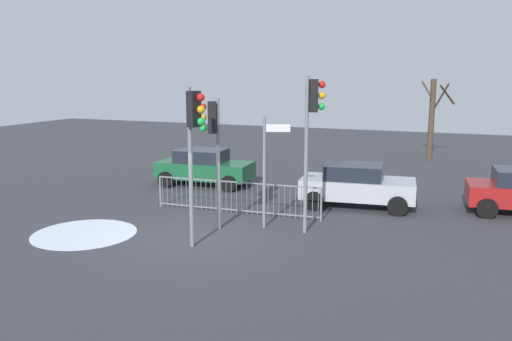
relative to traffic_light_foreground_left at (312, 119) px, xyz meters
The scene contains 10 objects.
ground_plane 4.61m from the traffic_light_foreground_left, 148.49° to the right, with size 60.00×60.00×0.00m, color #38383D.
traffic_light_foreground_left is the anchor object (origin of this frame).
traffic_light_mid_right 2.84m from the traffic_light_foreground_left, 165.26° to the right, with size 0.52×0.42×3.83m.
traffic_light_rear_right 3.40m from the traffic_light_foreground_left, 135.09° to the right, with size 0.55×0.37×4.18m.
direction_sign_post 1.95m from the traffic_light_foreground_left, behind, with size 0.75×0.30×3.31m.
pedestrian_guard_railing 4.04m from the traffic_light_foreground_left, 158.35° to the left, with size 5.65×0.28×1.07m.
car_silver_trailing 4.31m from the traffic_light_foreground_left, 79.12° to the left, with size 3.96×2.27×1.47m.
car_green_near 7.84m from the traffic_light_foreground_left, 140.93° to the left, with size 3.90×2.13×1.47m.
bare_tree_left 14.90m from the traffic_light_foreground_left, 80.67° to the left, with size 1.72×1.88×4.21m.
snow_patch_kerb 7.22m from the traffic_light_foreground_left, 157.10° to the right, with size 2.93×2.93×0.01m, color silver.
Camera 1 is at (6.68, -12.46, 4.53)m, focal length 37.03 mm.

